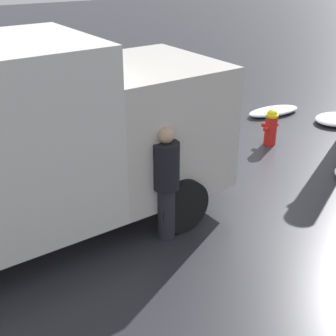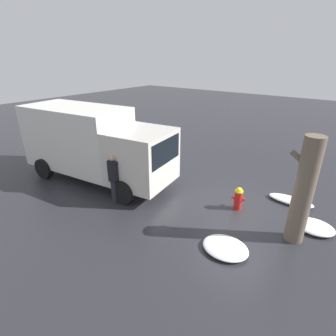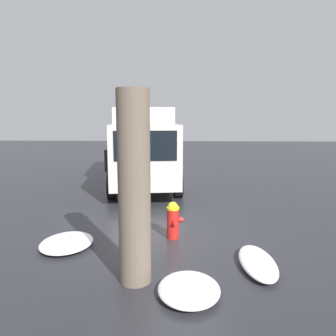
% 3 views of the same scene
% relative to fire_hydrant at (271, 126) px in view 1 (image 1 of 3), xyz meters
% --- Properties ---
extents(ground_plane, '(60.00, 60.00, 0.00)m').
position_rel_fire_hydrant_xyz_m(ground_plane, '(-0.00, 0.00, -0.44)').
color(ground_plane, '#28282D').
extents(fire_hydrant, '(0.48, 0.39, 0.85)m').
position_rel_fire_hydrant_xyz_m(fire_hydrant, '(0.00, 0.00, 0.00)').
color(fire_hydrant, red).
rests_on(fire_hydrant, ground_plane).
extents(delivery_truck, '(6.99, 3.21, 3.10)m').
position_rel_fire_hydrant_xyz_m(delivery_truck, '(6.04, 1.36, 1.23)').
color(delivery_truck, beige).
rests_on(delivery_truck, ground_plane).
extents(pedestrian, '(0.41, 0.41, 1.87)m').
position_rel_fire_hydrant_xyz_m(pedestrian, '(3.87, 2.26, 0.58)').
color(pedestrian, '#23232D').
rests_on(pedestrian, ground_plane).
extents(snow_pile_by_hydrant, '(1.59, 0.64, 0.19)m').
position_rel_fire_hydrant_xyz_m(snow_pile_by_hydrant, '(-1.42, -1.61, -0.34)').
color(snow_pile_by_hydrant, white).
rests_on(snow_pile_by_hydrant, ground_plane).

